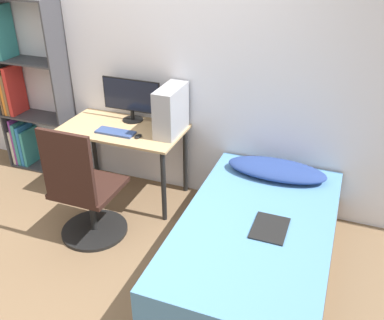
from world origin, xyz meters
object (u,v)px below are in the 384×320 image
at_px(office_chair, 85,198).
at_px(pc_tower, 171,110).
at_px(monitor, 131,98).
at_px(keyboard, 115,132).
at_px(bookshelf, 21,93).
at_px(bed, 255,248).

relative_size(office_chair, pc_tower, 2.50).
xyz_separation_m(monitor, keyboard, (-0.01, -0.32, -0.22)).
bearing_deg(keyboard, monitor, 88.43).
distance_m(keyboard, pc_tower, 0.55).
bearing_deg(pc_tower, monitor, 165.18).
distance_m(office_chair, pc_tower, 1.05).
bearing_deg(keyboard, bookshelf, 167.25).
xyz_separation_m(bed, monitor, (-1.43, 0.84, 0.71)).
bearing_deg(office_chair, pc_tower, 60.72).
distance_m(bed, keyboard, 1.61).
relative_size(bookshelf, monitor, 3.06).
bearing_deg(office_chair, bed, 2.91).
height_order(bed, pc_tower, pc_tower).
bearing_deg(bookshelf, pc_tower, -2.85).
height_order(bookshelf, bed, bookshelf).
distance_m(office_chair, monitor, 1.06).
height_order(bookshelf, office_chair, bookshelf).
distance_m(bed, monitor, 1.80).
distance_m(bookshelf, monitor, 1.28).
bearing_deg(keyboard, office_chair, -87.89).
bearing_deg(bed, keyboard, 160.20).
distance_m(office_chair, bed, 1.43).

